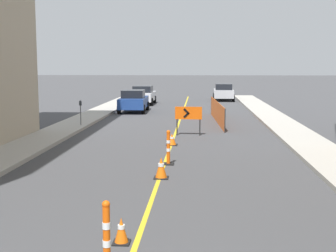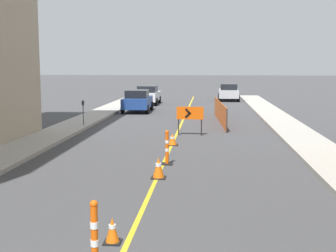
% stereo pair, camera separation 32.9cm
% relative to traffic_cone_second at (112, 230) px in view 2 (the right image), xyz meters
% --- Properties ---
extents(lane_stripe, '(0.12, 51.23, 0.01)m').
position_rel_traffic_cone_second_xyz_m(lane_stripe, '(0.28, 15.80, -0.25)').
color(lane_stripe, gold).
rests_on(lane_stripe, ground_plane).
extents(sidewalk_left, '(1.95, 51.23, 0.16)m').
position_rel_traffic_cone_second_xyz_m(sidewalk_left, '(-5.53, 15.80, -0.17)').
color(sidewalk_left, '#ADA89E').
rests_on(sidewalk_left, ground_plane).
extents(sidewalk_right, '(1.95, 51.23, 0.16)m').
position_rel_traffic_cone_second_xyz_m(sidewalk_right, '(6.10, 15.80, -0.17)').
color(sidewalk_right, '#ADA89E').
rests_on(sidewalk_right, ground_plane).
extents(traffic_cone_second, '(0.33, 0.33, 0.51)m').
position_rel_traffic_cone_second_xyz_m(traffic_cone_second, '(0.00, 0.00, 0.00)').
color(traffic_cone_second, black).
rests_on(traffic_cone_second, ground_plane).
extents(traffic_cone_third, '(0.44, 0.44, 0.65)m').
position_rel_traffic_cone_second_xyz_m(traffic_cone_third, '(0.34, 5.21, 0.07)').
color(traffic_cone_third, black).
rests_on(traffic_cone_third, ground_plane).
extents(traffic_cone_fourth, '(0.47, 0.47, 0.50)m').
position_rel_traffic_cone_second_xyz_m(traffic_cone_fourth, '(0.32, 11.03, -0.01)').
color(traffic_cone_fourth, black).
rests_on(traffic_cone_fourth, ground_plane).
extents(delineator_post_front, '(0.38, 0.38, 1.25)m').
position_rel_traffic_cone_second_xyz_m(delineator_post_front, '(-0.01, -1.36, 0.29)').
color(delineator_post_front, black).
rests_on(delineator_post_front, ground_plane).
extents(delineator_post_rear, '(0.38, 0.38, 1.19)m').
position_rel_traffic_cone_second_xyz_m(delineator_post_rear, '(0.43, 7.18, 0.26)').
color(delineator_post_rear, black).
rests_on(delineator_post_rear, ground_plane).
extents(arrow_barricade_primary, '(1.30, 0.12, 1.39)m').
position_rel_traffic_cone_second_xyz_m(arrow_barricade_primary, '(0.95, 13.85, 0.77)').
color(arrow_barricade_primary, '#EF560C').
rests_on(arrow_barricade_primary, ground_plane).
extents(safety_mesh_fence, '(0.51, 8.86, 1.22)m').
position_rel_traffic_cone_second_xyz_m(safety_mesh_fence, '(2.53, 19.22, 0.36)').
color(safety_mesh_fence, '#EF560C').
rests_on(safety_mesh_fence, ground_plane).
extents(parked_car_curb_near, '(1.95, 4.34, 1.59)m').
position_rel_traffic_cone_second_xyz_m(parked_car_curb_near, '(-3.27, 24.89, 0.55)').
color(parked_car_curb_near, navy).
rests_on(parked_car_curb_near, ground_plane).
extents(parked_car_curb_mid, '(1.94, 4.32, 1.59)m').
position_rel_traffic_cone_second_xyz_m(parked_car_curb_mid, '(-3.35, 31.38, 0.55)').
color(parked_car_curb_mid, silver).
rests_on(parked_car_curb_mid, ground_plane).
extents(parked_car_curb_far, '(1.94, 4.34, 1.59)m').
position_rel_traffic_cone_second_xyz_m(parked_car_curb_far, '(3.76, 36.15, 0.55)').
color(parked_car_curb_far, '#B7B7BC').
rests_on(parked_car_curb_far, ground_plane).
extents(parking_meter_far_curb, '(0.12, 0.11, 1.34)m').
position_rel_traffic_cone_second_xyz_m(parking_meter_far_curb, '(-4.90, 16.11, 0.85)').
color(parking_meter_far_curb, '#4C4C51').
rests_on(parking_meter_far_curb, sidewalk_left).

